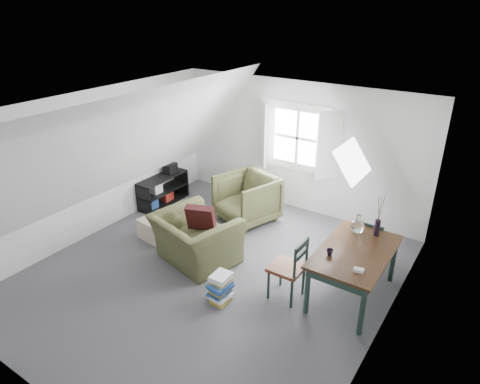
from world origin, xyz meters
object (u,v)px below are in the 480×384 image
Objects in this scene: armchair_near at (196,260)px; media_shelf at (162,192)px; ottoman at (158,228)px; armchair_far at (247,220)px; dining_chair_near at (289,268)px; magazine_stack at (221,288)px; dining_chair_far at (372,243)px; dining_table at (355,257)px.

media_shelf reaches higher than armchair_near.
armchair_far is at bearing 55.47° from ottoman.
armchair_near is at bearing -11.27° from ottoman.
dining_chair_near is at bearing -18.12° from media_shelf.
ottoman is 2.70m from dining_chair_near.
magazine_stack is (1.94, -0.80, 0.03)m from ottoman.
armchair_near is 1.51× the size of dining_chair_far.
armchair_far reaches higher than magazine_stack.
media_shelf is (-0.85, 1.02, 0.09)m from ottoman.
dining_chair_far is (3.38, 1.18, 0.24)m from ottoman.
dining_table is (3.40, 0.30, 0.47)m from ottoman.
magazine_stack is (2.79, -1.81, -0.05)m from media_shelf.
armchair_near is at bearing -69.20° from armchair_far.
dining_chair_far is at bearing 13.60° from armchair_far.
ottoman is at bearing 2.92° from armchair_near.
magazine_stack is at bearing -142.27° from dining_table.
media_shelf reaches higher than armchair_far.
ottoman is 0.47× the size of media_shelf.
magazine_stack is (0.92, -0.60, 0.21)m from armchair_near.
dining_chair_near reaches higher than magazine_stack.
dining_table reaches higher than armchair_near.
ottoman is 0.56× the size of dining_chair_near.
dining_chair_far is 0.70× the size of media_shelf.
armchair_near is 1.73m from dining_chair_near.
armchair_far is 1.23× the size of dining_chair_far.
dining_chair_far is 1.56m from dining_chair_near.
armchair_far reaches higher than armchair_near.
dining_table is 1.32× the size of media_shelf.
armchair_near is 1.23× the size of armchair_far.
armchair_far is 1.86m from media_shelf.
armchair_far is 2.48m from dining_chair_far.
armchair_near is 1.59m from armchair_far.
dining_chair_far is (2.37, 1.38, 0.42)m from armchair_near.
magazine_stack reaches higher than ottoman.
dining_chair_far is 2.46m from magazine_stack.
ottoman is (-1.02, 0.20, 0.18)m from armchair_near.
armchair_near is 2.25m from media_shelf.
armchair_far is 1.04× the size of dining_chair_near.
magazine_stack reaches higher than armchair_near.
dining_chair_far is at bearing 170.81° from dining_chair_near.
magazine_stack is at bearing -47.21° from armchair_far.
media_shelf is (-3.53, 1.23, -0.23)m from dining_chair_near.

